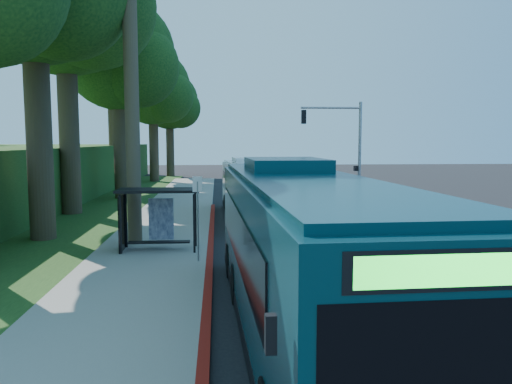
{
  "coord_description": "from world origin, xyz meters",
  "views": [
    {
      "loc": [
        -4.7,
        -22.72,
        4.43
      ],
      "look_at": [
        -2.85,
        1.0,
        1.99
      ],
      "focal_mm": 35.0,
      "sensor_mm": 36.0,
      "label": 1
    }
  ],
  "objects": [
    {
      "name": "ground",
      "position": [
        0.0,
        0.0,
        0.0
      ],
      "size": [
        140.0,
        140.0,
        0.0
      ],
      "primitive_type": "plane",
      "color": "black",
      "rests_on": "ground"
    },
    {
      "name": "sidewalk",
      "position": [
        -7.3,
        0.0,
        0.06
      ],
      "size": [
        4.5,
        70.0,
        0.12
      ],
      "primitive_type": "cube",
      "color": "gray",
      "rests_on": "ground"
    },
    {
      "name": "red_curb",
      "position": [
        -5.0,
        -4.0,
        0.07
      ],
      "size": [
        0.25,
        30.0,
        0.13
      ],
      "primitive_type": "cube",
      "color": "maroon",
      "rests_on": "ground"
    },
    {
      "name": "grass_verge",
      "position": [
        -13.0,
        5.0,
        0.03
      ],
      "size": [
        8.0,
        70.0,
        0.06
      ],
      "primitive_type": "cube",
      "color": "#234719",
      "rests_on": "ground"
    },
    {
      "name": "bus_shelter",
      "position": [
        -7.26,
        -2.86,
        1.81
      ],
      "size": [
        3.2,
        1.51,
        2.55
      ],
      "color": "black",
      "rests_on": "ground"
    },
    {
      "name": "stop_sign_pole",
      "position": [
        -5.4,
        -5.0,
        2.08
      ],
      "size": [
        0.35,
        0.06,
        3.17
      ],
      "color": "gray",
      "rests_on": "ground"
    },
    {
      "name": "traffic_signal_pole",
      "position": [
        3.78,
        10.0,
        4.42
      ],
      "size": [
        4.1,
        0.3,
        7.0
      ],
      "color": "gray",
      "rests_on": "ground"
    },
    {
      "name": "tree_2",
      "position": [
        -11.89,
        15.98,
        10.48
      ],
      "size": [
        8.82,
        8.4,
        15.12
      ],
      "color": "#382B1E",
      "rests_on": "ground"
    },
    {
      "name": "tree_3",
      "position": [
        -13.88,
        23.98,
        11.98
      ],
      "size": [
        10.08,
        9.6,
        17.28
      ],
      "color": "#382B1E",
      "rests_on": "ground"
    },
    {
      "name": "tree_4",
      "position": [
        -11.4,
        31.98,
        9.73
      ],
      "size": [
        8.4,
        8.0,
        14.14
      ],
      "color": "#382B1E",
      "rests_on": "ground"
    },
    {
      "name": "tree_5",
      "position": [
        -10.41,
        39.99,
        8.96
      ],
      "size": [
        7.35,
        7.0,
        12.86
      ],
      "color": "#382B1E",
      "rests_on": "ground"
    },
    {
      "name": "white_bus",
      "position": [
        -2.71,
        5.58,
        1.67
      ],
      "size": [
        3.31,
        11.63,
        3.42
      ],
      "rotation": [
        0.0,
        0.0,
        0.08
      ],
      "color": "white",
      "rests_on": "ground"
    },
    {
      "name": "teal_bus",
      "position": [
        -2.81,
        -11.67,
        1.94
      ],
      "size": [
        3.29,
        13.4,
        3.97
      ],
      "rotation": [
        0.0,
        0.0,
        0.03
      ],
      "color": "#0A2E37",
      "rests_on": "ground"
    },
    {
      "name": "pickup",
      "position": [
        1.3,
        8.37,
        0.73
      ],
      "size": [
        2.91,
        5.49,
        1.47
      ],
      "primitive_type": "imported",
      "rotation": [
        0.0,
        0.0,
        -0.09
      ],
      "color": "white",
      "rests_on": "ground"
    }
  ]
}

